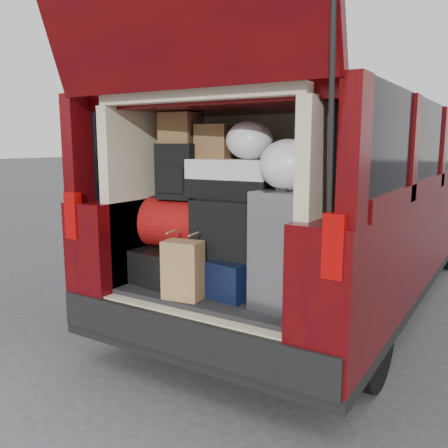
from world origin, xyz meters
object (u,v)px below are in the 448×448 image
(kraft_bag, at_px, (183,270))
(twotone_duffel, at_px, (233,179))
(black_hardshell, at_px, (177,263))
(backpack, at_px, (177,171))
(silver_roller, at_px, (288,248))
(red_duffel, at_px, (183,223))
(navy_hardshell, at_px, (238,272))
(black_soft_case, at_px, (235,228))

(kraft_bag, bearing_deg, twotone_duffel, 61.46)
(black_hardshell, height_order, backpack, backpack)
(black_hardshell, height_order, silver_roller, silver_roller)
(red_duffel, xyz_separation_m, backpack, (-0.02, -0.03, 0.35))
(navy_hardshell, xyz_separation_m, black_soft_case, (-0.00, -0.03, 0.29))
(black_soft_case, bearing_deg, backpack, 175.14)
(black_hardshell, distance_m, silver_roller, 0.88)
(red_duffel, relative_size, backpack, 1.42)
(kraft_bag, xyz_separation_m, red_duffel, (-0.23, 0.31, 0.22))
(navy_hardshell, xyz_separation_m, backpack, (-0.44, -0.04, 0.63))
(navy_hardshell, height_order, red_duffel, red_duffel)
(twotone_duffel, bearing_deg, kraft_bag, -112.46)
(black_hardshell, relative_size, kraft_bag, 1.60)
(kraft_bag, height_order, red_duffel, red_duffel)
(navy_hardshell, relative_size, backpack, 1.42)
(navy_hardshell, bearing_deg, silver_roller, -0.84)
(black_hardshell, relative_size, silver_roller, 0.85)
(backpack, bearing_deg, twotone_duffel, 2.47)
(red_duffel, relative_size, twotone_duffel, 0.94)
(kraft_bag, bearing_deg, navy_hardshell, 50.79)
(kraft_bag, bearing_deg, red_duffel, 116.99)
(black_hardshell, distance_m, twotone_duffel, 0.72)
(kraft_bag, height_order, twotone_duffel, twotone_duffel)
(black_hardshell, bearing_deg, navy_hardshell, 7.97)
(black_soft_case, bearing_deg, red_duffel, 170.91)
(backpack, bearing_deg, silver_roller, -12.36)
(kraft_bag, relative_size, backpack, 0.97)
(navy_hardshell, xyz_separation_m, red_duffel, (-0.42, -0.01, 0.28))
(black_hardshell, bearing_deg, black_soft_case, 4.44)
(red_duffel, bearing_deg, kraft_bag, -61.62)
(navy_hardshell, distance_m, black_soft_case, 0.29)
(navy_hardshell, relative_size, kraft_bag, 1.46)
(kraft_bag, bearing_deg, backpack, 122.41)
(black_hardshell, relative_size, navy_hardshell, 1.10)
(silver_roller, distance_m, kraft_bag, 0.64)
(black_hardshell, xyz_separation_m, black_soft_case, (0.47, -0.01, 0.29))
(black_soft_case, bearing_deg, black_hardshell, 171.99)
(backpack, relative_size, twotone_duffel, 0.66)
(kraft_bag, bearing_deg, silver_roller, 14.58)
(kraft_bag, bearing_deg, black_soft_case, 48.63)
(black_soft_case, relative_size, backpack, 1.37)
(black_hardshell, relative_size, backpack, 1.56)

